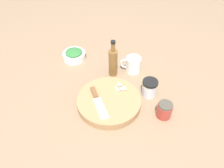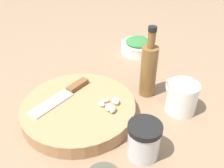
% 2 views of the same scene
% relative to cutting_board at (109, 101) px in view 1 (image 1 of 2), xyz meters
% --- Properties ---
extents(ground_plane, '(5.00, 5.00, 0.00)m').
position_rel_cutting_board_xyz_m(ground_plane, '(-0.09, 0.08, -0.02)').
color(ground_plane, '#7F664C').
extents(cutting_board, '(0.29, 0.29, 0.04)m').
position_rel_cutting_board_xyz_m(cutting_board, '(0.00, 0.00, 0.00)').
color(cutting_board, '#9E754C').
rests_on(cutting_board, ground_plane).
extents(chef_knife, '(0.19, 0.08, 0.01)m').
position_rel_cutting_board_xyz_m(chef_knife, '(-0.02, -0.05, 0.02)').
color(chef_knife, brown).
rests_on(chef_knife, cutting_board).
extents(garlic_cloves, '(0.06, 0.06, 0.02)m').
position_rel_cutting_board_xyz_m(garlic_cloves, '(-0.02, 0.08, 0.03)').
color(garlic_cloves, silver).
rests_on(garlic_cloves, cutting_board).
extents(herb_bowl, '(0.13, 0.13, 0.06)m').
position_rel_cutting_board_xyz_m(herb_bowl, '(-0.40, 0.04, 0.01)').
color(herb_bowl, silver).
rests_on(herb_bowl, ground_plane).
extents(spice_jar, '(0.07, 0.07, 0.08)m').
position_rel_cutting_board_xyz_m(spice_jar, '(0.06, 0.19, 0.02)').
color(spice_jar, silver).
rests_on(spice_jar, ground_plane).
extents(coffee_mug, '(0.09, 0.10, 0.08)m').
position_rel_cutting_board_xyz_m(coffee_mug, '(-0.12, 0.24, 0.02)').
color(coffee_mug, silver).
rests_on(coffee_mug, ground_plane).
extents(honey_jar, '(0.07, 0.07, 0.07)m').
position_rel_cutting_board_xyz_m(honey_jar, '(0.19, 0.16, 0.02)').
color(honey_jar, '#9E3328').
rests_on(honey_jar, ground_plane).
extents(oil_bottle, '(0.05, 0.05, 0.21)m').
position_rel_cutting_board_xyz_m(oil_bottle, '(-0.16, 0.14, 0.06)').
color(oil_bottle, brown).
rests_on(oil_bottle, ground_plane).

